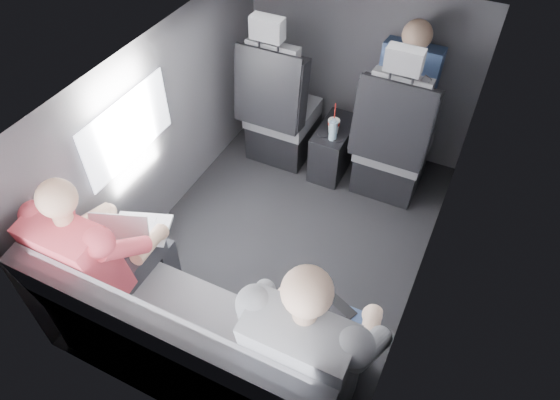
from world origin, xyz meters
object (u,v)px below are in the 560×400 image
at_px(passenger_rear_left, 102,255).
at_px(passenger_rear_right, 312,344).
at_px(laptop_white, 134,230).
at_px(laptop_black, 317,309).
at_px(front_seat_left, 280,115).
at_px(front_seat_right, 392,147).
at_px(water_bottle, 333,130).
at_px(rear_bench, 197,347).
at_px(passenger_front_right, 406,86).
at_px(soda_cup, 334,126).
at_px(center_console, 334,148).

distance_m(passenger_rear_left, passenger_rear_right, 1.19).
bearing_deg(laptop_white, passenger_rear_left, -100.50).
bearing_deg(laptop_black, passenger_rear_right, -73.90).
bearing_deg(front_seat_left, passenger_rear_left, -94.74).
bearing_deg(front_seat_right, water_bottle, -167.14).
height_order(rear_bench, passenger_rear_right, passenger_rear_right).
xyz_separation_m(front_seat_right, passenger_rear_left, (-1.05, -1.81, 0.23)).
distance_m(laptop_white, passenger_rear_right, 1.17).
distance_m(water_bottle, passenger_front_right, 0.59).
height_order(front_seat_right, passenger_rear_left, front_seat_right).
bearing_deg(water_bottle, passenger_rear_right, -71.77).
xyz_separation_m(front_seat_left, passenger_rear_right, (1.04, -1.81, 0.26)).
relative_size(rear_bench, soda_cup, 6.03).
height_order(passenger_rear_left, passenger_front_right, same).
distance_m(rear_bench, laptop_white, 0.72).
xyz_separation_m(front_seat_left, center_console, (0.45, 0.04, -0.20)).
bearing_deg(laptop_white, front_seat_right, 57.63).
height_order(front_seat_right, passenger_front_right, front_seat_right).
relative_size(center_console, rear_bench, 0.30).
bearing_deg(passenger_front_right, laptop_black, -86.45).
distance_m(soda_cup, laptop_black, 1.67).
height_order(front_seat_left, passenger_rear_left, front_seat_left).
bearing_deg(rear_bench, passenger_rear_left, 171.00).
relative_size(front_seat_left, laptop_white, 3.24).
xyz_separation_m(passenger_rear_left, passenger_front_right, (1.02, 2.06, 0.12)).
bearing_deg(passenger_front_right, laptop_white, -117.86).
xyz_separation_m(rear_bench, laptop_black, (0.53, 0.29, 0.32)).
height_order(water_bottle, passenger_rear_left, passenger_rear_left).
bearing_deg(laptop_black, front_seat_right, 93.00).
bearing_deg(passenger_rear_left, front_seat_right, 59.84).
relative_size(laptop_black, passenger_rear_right, 0.29).
distance_m(rear_bench, passenger_front_right, 2.24).
bearing_deg(rear_bench, passenger_front_right, 79.03).
bearing_deg(front_seat_left, laptop_black, -58.63).
height_order(rear_bench, laptop_white, rear_bench).
height_order(water_bottle, laptop_white, laptop_white).
relative_size(front_seat_left, laptop_black, 3.38).
distance_m(front_seat_right, passenger_rear_left, 2.10).
distance_m(laptop_black, passenger_front_right, 1.88).
bearing_deg(laptop_black, soda_cup, 108.47).
bearing_deg(passenger_rear_left, soda_cup, 71.06).
height_order(laptop_white, passenger_rear_left, passenger_rear_left).
xyz_separation_m(soda_cup, laptop_black, (0.53, -1.58, 0.16)).
xyz_separation_m(center_console, water_bottle, (0.03, -0.14, 0.28)).
height_order(soda_cup, water_bottle, soda_cup).
height_order(center_console, passenger_rear_right, passenger_rear_right).
relative_size(soda_cup, water_bottle, 1.53).
bearing_deg(center_console, laptop_black, -72.09).
height_order(front_seat_right, passenger_rear_right, passenger_rear_right).
bearing_deg(front_seat_left, passenger_rear_right, -60.08).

